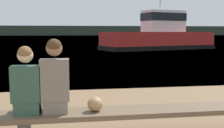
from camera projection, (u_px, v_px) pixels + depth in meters
water_surface at (69, 35)px, 125.55m from camera, size 240.00×240.00×0.00m
far_shoreline at (69, 31)px, 133.91m from camera, size 600.00×12.00×4.40m
bench_main at (24, 119)px, 4.00m from camera, size 8.48×0.53×0.42m
person_left at (26, 84)px, 3.96m from camera, size 0.41×0.40×0.97m
person_right at (55, 80)px, 4.01m from camera, size 0.41×0.40×1.07m
shopping_bag at (95, 104)px, 4.13m from camera, size 0.23×0.22×0.21m
tugboat_red at (159, 37)px, 25.93m from camera, size 11.26×6.37×6.49m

